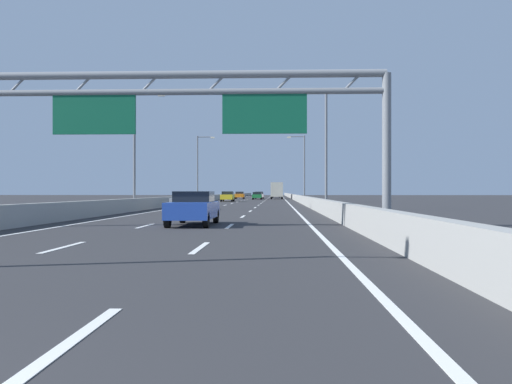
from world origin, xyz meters
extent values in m
plane|color=#2D2D30|center=(0.00, 100.00, 0.00)|extent=(260.00, 260.00, 0.00)
cube|color=white|center=(-1.80, 12.50, 0.01)|extent=(0.16, 3.00, 0.01)
cube|color=white|center=(-1.80, 21.50, 0.01)|extent=(0.16, 3.00, 0.01)
cube|color=white|center=(-1.80, 30.50, 0.01)|extent=(0.16, 3.00, 0.01)
cube|color=white|center=(-1.80, 39.50, 0.01)|extent=(0.16, 3.00, 0.01)
cube|color=white|center=(-1.80, 48.50, 0.01)|extent=(0.16, 3.00, 0.01)
cube|color=white|center=(-1.80, 57.50, 0.01)|extent=(0.16, 3.00, 0.01)
cube|color=white|center=(-1.80, 66.50, 0.01)|extent=(0.16, 3.00, 0.01)
cube|color=white|center=(-1.80, 75.50, 0.01)|extent=(0.16, 3.00, 0.01)
cube|color=white|center=(-1.80, 84.50, 0.01)|extent=(0.16, 3.00, 0.01)
cube|color=white|center=(-1.80, 93.50, 0.01)|extent=(0.16, 3.00, 0.01)
cube|color=white|center=(-1.80, 102.50, 0.01)|extent=(0.16, 3.00, 0.01)
cube|color=white|center=(-1.80, 111.50, 0.01)|extent=(0.16, 3.00, 0.01)
cube|color=white|center=(-1.80, 120.50, 0.01)|extent=(0.16, 3.00, 0.01)
cube|color=white|center=(-1.80, 129.50, 0.01)|extent=(0.16, 3.00, 0.01)
cube|color=white|center=(-1.80, 138.50, 0.01)|extent=(0.16, 3.00, 0.01)
cube|color=white|center=(-1.80, 147.50, 0.01)|extent=(0.16, 3.00, 0.01)
cube|color=white|center=(-1.80, 156.50, 0.01)|extent=(0.16, 3.00, 0.01)
cube|color=white|center=(1.80, 3.50, 0.01)|extent=(0.16, 3.00, 0.01)
cube|color=white|center=(1.80, 12.50, 0.01)|extent=(0.16, 3.00, 0.01)
cube|color=white|center=(1.80, 21.50, 0.01)|extent=(0.16, 3.00, 0.01)
cube|color=white|center=(1.80, 30.50, 0.01)|extent=(0.16, 3.00, 0.01)
cube|color=white|center=(1.80, 39.50, 0.01)|extent=(0.16, 3.00, 0.01)
cube|color=white|center=(1.80, 48.50, 0.01)|extent=(0.16, 3.00, 0.01)
cube|color=white|center=(1.80, 57.50, 0.01)|extent=(0.16, 3.00, 0.01)
cube|color=white|center=(1.80, 66.50, 0.01)|extent=(0.16, 3.00, 0.01)
cube|color=white|center=(1.80, 75.50, 0.01)|extent=(0.16, 3.00, 0.01)
cube|color=white|center=(1.80, 84.50, 0.01)|extent=(0.16, 3.00, 0.01)
cube|color=white|center=(1.80, 93.50, 0.01)|extent=(0.16, 3.00, 0.01)
cube|color=white|center=(1.80, 102.50, 0.01)|extent=(0.16, 3.00, 0.01)
cube|color=white|center=(1.80, 111.50, 0.01)|extent=(0.16, 3.00, 0.01)
cube|color=white|center=(1.80, 120.50, 0.01)|extent=(0.16, 3.00, 0.01)
cube|color=white|center=(1.80, 129.50, 0.01)|extent=(0.16, 3.00, 0.01)
cube|color=white|center=(1.80, 138.50, 0.01)|extent=(0.16, 3.00, 0.01)
cube|color=white|center=(1.80, 147.50, 0.01)|extent=(0.16, 3.00, 0.01)
cube|color=white|center=(1.80, 156.50, 0.01)|extent=(0.16, 3.00, 0.01)
cube|color=white|center=(-5.25, 88.00, 0.01)|extent=(0.16, 176.00, 0.01)
cube|color=white|center=(5.25, 88.00, 0.01)|extent=(0.16, 176.00, 0.01)
cube|color=#9E9E99|center=(-6.90, 110.00, 0.47)|extent=(0.45, 220.00, 0.95)
cube|color=#9E9E99|center=(6.90, 110.00, 0.47)|extent=(0.45, 220.00, 0.95)
cylinder|color=gray|center=(8.17, 20.43, 3.10)|extent=(0.36, 0.36, 6.20)
cylinder|color=gray|center=(0.00, 20.43, 6.20)|extent=(16.35, 0.32, 0.32)
cylinder|color=gray|center=(0.00, 20.43, 5.50)|extent=(16.35, 0.26, 0.26)
cylinder|color=gray|center=(-6.81, 20.43, 5.85)|extent=(0.74, 0.10, 0.74)
cylinder|color=gray|center=(-4.09, 20.43, 5.85)|extent=(0.74, 0.10, 0.74)
cylinder|color=gray|center=(-1.36, 20.43, 5.85)|extent=(0.74, 0.10, 0.74)
cylinder|color=gray|center=(1.36, 20.43, 5.85)|extent=(0.74, 0.10, 0.74)
cylinder|color=gray|center=(4.09, 20.43, 5.85)|extent=(0.74, 0.10, 0.74)
cylinder|color=gray|center=(6.81, 20.43, 5.85)|extent=(0.74, 0.10, 0.74)
cube|color=#0F5B3D|center=(-3.64, 20.43, 4.60)|extent=(3.40, 0.12, 1.60)
cube|color=#0F5B3D|center=(3.30, 20.43, 4.60)|extent=(3.40, 0.12, 1.60)
cylinder|color=slate|center=(-7.70, 42.34, 4.75)|extent=(0.20, 0.20, 9.50)
cylinder|color=slate|center=(-6.60, 42.34, 9.35)|extent=(2.20, 0.12, 0.12)
cube|color=#F2EAC6|center=(-5.50, 42.34, 9.25)|extent=(0.56, 0.28, 0.20)
cylinder|color=slate|center=(7.70, 42.34, 4.75)|extent=(0.20, 0.20, 9.50)
cylinder|color=slate|center=(6.60, 42.34, 9.35)|extent=(2.20, 0.12, 0.12)
cube|color=#F2EAC6|center=(5.50, 42.34, 9.25)|extent=(0.56, 0.28, 0.20)
cylinder|color=slate|center=(-7.70, 77.63, 4.75)|extent=(0.20, 0.20, 9.50)
cylinder|color=slate|center=(-6.60, 77.63, 9.35)|extent=(2.20, 0.12, 0.12)
cube|color=#F2EAC6|center=(-5.50, 77.63, 9.25)|extent=(0.56, 0.28, 0.20)
cylinder|color=slate|center=(7.70, 77.63, 4.75)|extent=(0.20, 0.20, 9.50)
cylinder|color=slate|center=(6.60, 77.63, 9.35)|extent=(2.20, 0.12, 0.12)
cube|color=#F2EAC6|center=(5.50, 77.63, 9.25)|extent=(0.56, 0.28, 0.20)
cube|color=#1E7A38|center=(0.12, 99.73, 0.64)|extent=(1.71, 4.26, 0.63)
cube|color=black|center=(0.12, 99.14, 1.17)|extent=(1.50, 1.72, 0.44)
cylinder|color=black|center=(-0.62, 101.31, 0.32)|extent=(0.22, 0.64, 0.64)
cylinder|color=black|center=(0.87, 101.31, 0.32)|extent=(0.22, 0.64, 0.64)
cylinder|color=black|center=(-0.62, 98.15, 0.32)|extent=(0.22, 0.64, 0.64)
cylinder|color=black|center=(0.87, 98.15, 0.32)|extent=(0.22, 0.64, 0.64)
cube|color=#2347AD|center=(0.16, 22.16, 0.67)|extent=(1.79, 4.68, 0.70)
cube|color=black|center=(0.16, 22.34, 1.25)|extent=(1.57, 1.98, 0.46)
cylinder|color=black|center=(-0.62, 23.94, 0.32)|extent=(0.22, 0.64, 0.64)
cylinder|color=black|center=(0.94, 23.94, 0.32)|extent=(0.22, 0.64, 0.64)
cylinder|color=black|center=(-0.62, 20.37, 0.32)|extent=(0.22, 0.64, 0.64)
cylinder|color=black|center=(0.94, 20.37, 0.32)|extent=(0.22, 0.64, 0.64)
cube|color=silver|center=(0.17, 110.92, 0.66)|extent=(1.75, 4.23, 0.67)
cube|color=black|center=(0.17, 110.50, 1.22)|extent=(1.54, 1.90, 0.47)
cylinder|color=black|center=(-0.60, 112.48, 0.32)|extent=(0.22, 0.64, 0.64)
cylinder|color=black|center=(0.93, 112.48, 0.32)|extent=(0.22, 0.64, 0.64)
cylinder|color=black|center=(-0.60, 109.35, 0.32)|extent=(0.22, 0.64, 0.64)
cylinder|color=black|center=(0.93, 109.35, 0.32)|extent=(0.22, 0.64, 0.64)
cube|color=orange|center=(-3.76, 109.52, 0.67)|extent=(1.82, 4.13, 0.70)
cube|color=black|center=(-3.76, 109.72, 1.24)|extent=(1.60, 1.98, 0.44)
cylinder|color=black|center=(-4.55, 111.03, 0.32)|extent=(0.22, 0.64, 0.64)
cylinder|color=black|center=(-2.96, 111.03, 0.32)|extent=(0.22, 0.64, 0.64)
cylinder|color=black|center=(-4.55, 108.00, 0.32)|extent=(0.22, 0.64, 0.64)
cylinder|color=black|center=(-2.96, 108.00, 0.32)|extent=(0.22, 0.64, 0.64)
cube|color=yellow|center=(-3.51, 79.42, 0.68)|extent=(1.79, 4.50, 0.71)
cube|color=black|center=(-3.51, 79.58, 1.26)|extent=(1.57, 2.07, 0.46)
cylinder|color=black|center=(-4.29, 81.13, 0.32)|extent=(0.22, 0.64, 0.64)
cylinder|color=black|center=(-2.72, 81.13, 0.32)|extent=(0.22, 0.64, 0.64)
cylinder|color=black|center=(-4.29, 77.72, 0.32)|extent=(0.22, 0.64, 0.64)
cylinder|color=black|center=(-2.72, 77.72, 0.32)|extent=(0.22, 0.64, 0.64)
cube|color=black|center=(3.57, 132.79, 0.64)|extent=(1.88, 4.35, 0.64)
cube|color=black|center=(3.57, 132.61, 1.19)|extent=(1.65, 1.83, 0.46)
cylinder|color=black|center=(2.75, 134.41, 0.32)|extent=(0.22, 0.64, 0.64)
cylinder|color=black|center=(4.40, 134.41, 0.32)|extent=(0.22, 0.64, 0.64)
cylinder|color=black|center=(2.75, 131.16, 0.32)|extent=(0.22, 0.64, 0.64)
cylinder|color=black|center=(4.40, 131.16, 0.32)|extent=(0.22, 0.64, 0.64)
cube|color=#A8ADB2|center=(-3.54, 42.45, 0.65)|extent=(1.86, 4.31, 0.65)
cube|color=black|center=(-3.54, 42.60, 1.23)|extent=(1.64, 1.90, 0.51)
cylinder|color=black|center=(-4.36, 44.05, 0.32)|extent=(0.22, 0.64, 0.64)
cylinder|color=black|center=(-2.72, 44.05, 0.32)|extent=(0.22, 0.64, 0.64)
cylinder|color=black|center=(-4.36, 40.84, 0.32)|extent=(0.22, 0.64, 0.64)
cylinder|color=black|center=(-2.72, 40.84, 0.32)|extent=(0.22, 0.64, 0.64)
cube|color=#B21E19|center=(3.73, 110.63, 1.50)|extent=(2.36, 2.29, 2.04)
cube|color=beige|center=(3.73, 106.44, 1.87)|extent=(2.36, 5.68, 2.77)
cylinder|color=black|center=(2.69, 110.87, 0.48)|extent=(0.28, 0.96, 0.96)
cylinder|color=black|center=(4.77, 110.87, 0.48)|extent=(0.28, 0.96, 0.96)
cylinder|color=black|center=(2.69, 105.00, 0.48)|extent=(0.28, 0.96, 0.96)
cylinder|color=black|center=(4.77, 105.00, 0.48)|extent=(0.28, 0.96, 0.96)
camera|label=1|loc=(3.81, -1.81, 1.47)|focal=38.85mm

